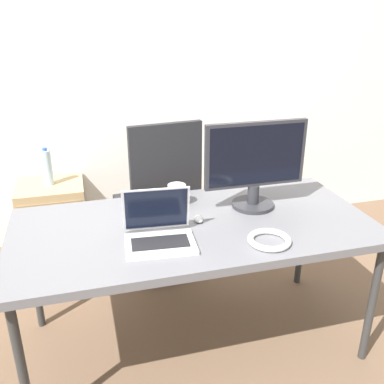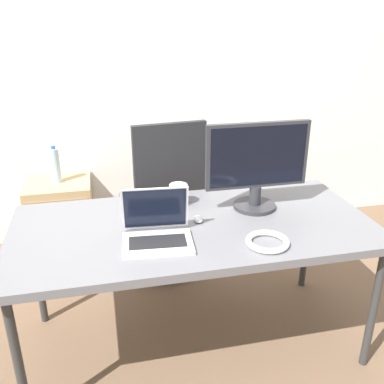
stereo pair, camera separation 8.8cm
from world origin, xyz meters
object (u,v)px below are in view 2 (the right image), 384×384
at_px(coffee_cup_white, 160,208).
at_px(cable_coil, 267,242).
at_px(cabinet_right, 255,199).
at_px(laptop_center, 157,231).
at_px(office_chair, 164,216).
at_px(coffee_cup_brown, 178,195).
at_px(mouse, 198,219).
at_px(monitor, 257,165).
at_px(cabinet_left, 62,217).
at_px(water_bottle, 55,165).

distance_m(coffee_cup_white, cable_coil, 0.57).
distance_m(cabinet_right, laptop_center, 1.67).
distance_m(office_chair, laptop_center, 0.96).
bearing_deg(office_chair, coffee_cup_brown, -89.18).
distance_m(mouse, coffee_cup_white, 0.21).
relative_size(monitor, coffee_cup_white, 6.02).
bearing_deg(laptop_center, cabinet_right, 52.97).
bearing_deg(cabinet_right, office_chair, -153.41).
bearing_deg(cabinet_left, coffee_cup_brown, -52.62).
bearing_deg(laptop_center, mouse, 32.19).
height_order(office_chair, laptop_center, office_chair).
distance_m(office_chair, coffee_cup_brown, 0.63).
relative_size(water_bottle, cable_coil, 1.37).
relative_size(mouse, coffee_cup_brown, 0.56).
xyz_separation_m(cabinet_left, monitor, (1.08, -1.04, 0.68)).
bearing_deg(water_bottle, mouse, -56.47).
xyz_separation_m(cabinet_left, cabinet_right, (1.49, 0.00, 0.00)).
distance_m(monitor, coffee_cup_white, 0.53).
bearing_deg(laptop_center, coffee_cup_white, 78.21).
xyz_separation_m(water_bottle, laptop_center, (0.53, -1.28, 0.09)).
distance_m(water_bottle, coffee_cup_white, 1.18).
xyz_separation_m(monitor, cable_coil, (-0.08, -0.38, -0.22)).
xyz_separation_m(cabinet_right, coffee_cup_white, (-0.91, -1.02, 0.48)).
xyz_separation_m(laptop_center, coffee_cup_white, (0.05, 0.25, -0.00)).
bearing_deg(cable_coil, water_bottle, 125.24).
relative_size(cabinet_right, mouse, 8.59).
height_order(cabinet_right, mouse, mouse).
bearing_deg(coffee_cup_white, monitor, -1.47).
xyz_separation_m(cabinet_right, laptop_center, (-0.96, -1.28, 0.49)).
height_order(office_chair, water_bottle, office_chair).
xyz_separation_m(mouse, cable_coil, (0.25, -0.28, -0.00)).
height_order(mouse, coffee_cup_brown, coffee_cup_brown).
height_order(cabinet_left, laptop_center, laptop_center).
bearing_deg(office_chair, mouse, -85.13).
bearing_deg(office_chair, cable_coil, -73.02).
bearing_deg(office_chair, coffee_cup_white, -99.86).
bearing_deg(laptop_center, office_chair, 79.58).
height_order(cabinet_left, water_bottle, water_bottle).
xyz_separation_m(monitor, coffee_cup_brown, (-0.38, 0.12, -0.18)).
bearing_deg(cable_coil, mouse, 131.53).
height_order(cabinet_left, coffee_cup_white, coffee_cup_white).
bearing_deg(office_chair, water_bottle, 149.72).
bearing_deg(water_bottle, cabinet_left, -90.00).
distance_m(water_bottle, monitor, 1.52).
distance_m(cabinet_left, coffee_cup_brown, 1.25).
height_order(cabinet_right, monitor, monitor).
bearing_deg(coffee_cup_brown, cable_coil, -58.86).
relative_size(cabinet_left, water_bottle, 2.08).
xyz_separation_m(water_bottle, mouse, (0.75, -1.14, 0.05)).
bearing_deg(cabinet_right, water_bottle, 179.92).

